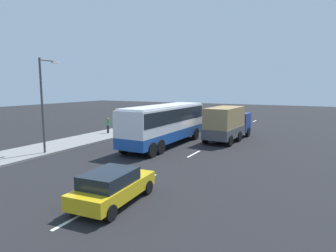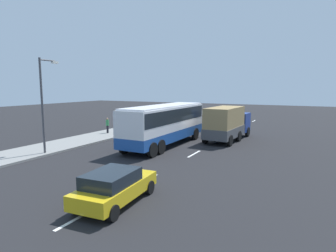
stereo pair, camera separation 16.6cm
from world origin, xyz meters
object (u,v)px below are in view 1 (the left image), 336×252
car_red_compact (218,120)px  street_lamp (44,99)px  cargo_truck (228,123)px  pedestrian_near_curb (108,124)px  car_yellow_taxi (113,186)px  pedestrian_at_crossing (158,117)px  coach_bus (165,121)px

car_red_compact → street_lamp: (-20.86, 6.68, 3.32)m
cargo_truck → pedestrian_near_curb: (-2.39, 12.22, -0.60)m
car_yellow_taxi → car_red_compact: bearing=4.0°
pedestrian_at_crossing → street_lamp: street_lamp is taller
street_lamp → car_red_compact: bearing=-17.8°
cargo_truck → car_red_compact: bearing=26.0°
car_yellow_taxi → street_lamp: size_ratio=0.64×
pedestrian_near_curb → street_lamp: street_lamp is taller
street_lamp → car_yellow_taxi: bearing=-116.8°
car_red_compact → pedestrian_at_crossing: size_ratio=2.69×
cargo_truck → pedestrian_at_crossing: cargo_truck is taller
coach_bus → pedestrian_at_crossing: bearing=32.5°
car_yellow_taxi → car_red_compact: 26.27m
pedestrian_near_curb → street_lamp: bearing=33.0°
car_yellow_taxi → pedestrian_at_crossing: size_ratio=2.59×
pedestrian_near_curb → street_lamp: 10.00m
coach_bus → pedestrian_near_curb: size_ratio=6.75×
car_red_compact → coach_bus: bearing=178.5°
pedestrian_near_curb → pedestrian_at_crossing: (8.24, -1.55, 0.07)m
car_yellow_taxi → pedestrian_at_crossing: 25.04m
car_yellow_taxi → street_lamp: (5.16, 10.23, 3.34)m
car_yellow_taxi → coach_bus: bearing=13.9°
car_red_compact → pedestrian_near_curb: size_ratio=2.87×
car_yellow_taxi → car_red_compact: (26.03, 3.55, 0.02)m
coach_bus → car_yellow_taxi: 12.77m
car_red_compact → street_lamp: size_ratio=0.67×
car_yellow_taxi → car_red_compact: car_red_compact is taller
coach_bus → car_yellow_taxi: bearing=-161.6°
cargo_truck → pedestrian_at_crossing: size_ratio=4.36×
cargo_truck → pedestrian_at_crossing: (5.85, 10.68, -0.53)m
car_red_compact → pedestrian_at_crossing: pedestrian_at_crossing is taller
coach_bus → street_lamp: street_lamp is taller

